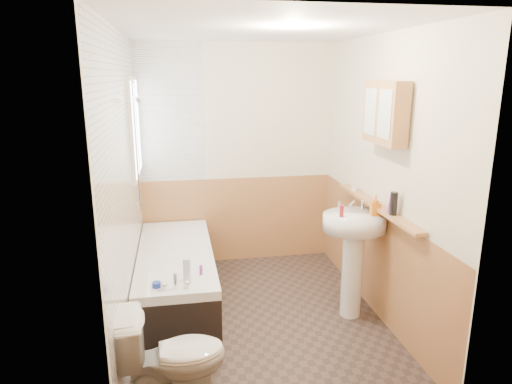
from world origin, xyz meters
TOP-DOWN VIEW (x-y plane):
  - floor at (0.00, 0.00)m, footprint 2.80×2.80m
  - ceiling at (0.00, 0.00)m, footprint 2.80×2.80m
  - wall_back at (0.00, 1.41)m, footprint 2.20×0.02m
  - wall_front at (0.00, -1.41)m, footprint 2.20×0.02m
  - wall_left at (-1.11, 0.00)m, footprint 0.02×2.80m
  - wall_right at (1.11, 0.00)m, footprint 0.02×2.80m
  - wainscot_right at (1.09, 0.00)m, footprint 0.01×2.80m
  - wainscot_front at (0.00, -1.39)m, footprint 2.20×0.01m
  - wainscot_back at (0.00, 1.39)m, footprint 2.20×0.01m
  - tile_cladding_left at (-1.09, 0.00)m, footprint 0.01×2.80m
  - tile_return_back at (-0.73, 1.39)m, footprint 0.75×0.01m
  - window at (-1.06, 0.95)m, footprint 0.03×0.79m
  - bathtub at (-0.73, 0.46)m, footprint 0.70×1.82m
  - shower_riser at (-1.04, 0.67)m, footprint 0.11×0.08m
  - toilet at (-0.76, -1.00)m, footprint 0.73×0.45m
  - sink at (0.84, -0.09)m, footprint 0.57×0.46m
  - pine_shelf at (1.04, -0.06)m, footprint 0.10×1.56m
  - medicine_cabinet at (1.01, -0.17)m, footprint 0.14×0.56m
  - foam_can at (1.04, -0.39)m, footprint 0.07×0.07m
  - green_bottle at (1.04, -0.32)m, footprint 0.04×0.04m
  - black_jar at (1.04, 0.43)m, footprint 0.07×0.07m
  - soap_bottle at (0.99, -0.16)m, footprint 0.11×0.18m
  - clear_bottle at (0.69, -0.15)m, footprint 0.05×0.05m
  - blue_gel at (-0.64, -0.23)m, footprint 0.06×0.05m
  - cream_jar at (-0.88, -0.29)m, footprint 0.09×0.09m
  - orange_bottle at (-0.52, -0.12)m, footprint 0.03×0.03m

SIDE VIEW (x-z plane):
  - floor at x=0.00m, z-range 0.00..0.00m
  - bathtub at x=-0.73m, z-range -0.06..0.60m
  - toilet at x=-0.76m, z-range 0.00..0.69m
  - wainscot_right at x=1.09m, z-range 0.00..1.00m
  - wainscot_front at x=0.00m, z-range 0.00..1.00m
  - wainscot_back at x=0.00m, z-range 0.00..1.00m
  - cream_jar at x=-0.88m, z-range 0.52..0.57m
  - orange_bottle at x=-0.52m, z-range 0.52..0.60m
  - blue_gel at x=-0.64m, z-range 0.52..0.72m
  - sink at x=0.84m, z-range 0.15..1.24m
  - soap_bottle at x=0.99m, z-range 0.98..1.06m
  - clear_bottle at x=0.69m, z-range 0.98..1.08m
  - pine_shelf at x=1.04m, z-range 1.02..1.05m
  - black_jar at x=1.04m, z-range 1.05..1.09m
  - green_bottle at x=1.04m, z-range 1.05..1.24m
  - foam_can at x=1.04m, z-range 1.05..1.24m
  - wall_back at x=0.00m, z-range 0.00..2.50m
  - wall_front at x=0.00m, z-range 0.00..2.50m
  - wall_left at x=-1.11m, z-range 0.00..2.50m
  - wall_right at x=1.11m, z-range 0.00..2.50m
  - tile_cladding_left at x=-1.09m, z-range 0.00..2.50m
  - shower_riser at x=-1.04m, z-range 1.00..2.25m
  - window at x=-1.06m, z-range 1.15..2.15m
  - tile_return_back at x=-0.73m, z-range 1.00..2.50m
  - medicine_cabinet at x=1.01m, z-range 1.60..2.11m
  - ceiling at x=0.00m, z-range 2.50..2.50m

